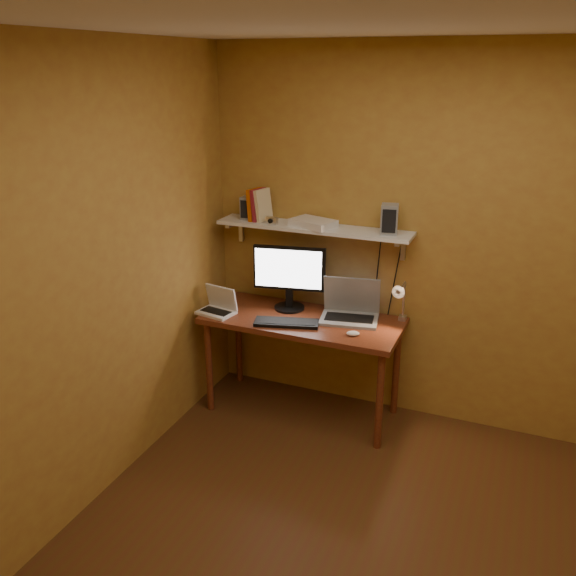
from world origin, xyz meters
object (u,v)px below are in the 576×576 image
at_px(keyboard, 287,323).
at_px(speaker_left, 248,208).
at_px(wall_shelf, 313,228).
at_px(desk_lamp, 401,298).
at_px(router, 313,223).
at_px(desk, 303,329).
at_px(monitor, 289,274).
at_px(speaker_right, 389,219).
at_px(shelf_camera, 272,221).
at_px(netbook, 219,306).
at_px(laptop, 350,308).
at_px(mouse, 353,333).

distance_m(keyboard, speaker_left, 0.89).
bearing_deg(wall_shelf, desk_lamp, -5.88).
bearing_deg(router, keyboard, -101.50).
bearing_deg(desk, monitor, 140.26).
distance_m(speaker_right, shelf_camera, 0.83).
bearing_deg(desk_lamp, desk, -169.19).
bearing_deg(netbook, monitor, 40.85).
bearing_deg(laptop, shelf_camera, 170.69).
bearing_deg(speaker_left, netbook, -106.34).
bearing_deg(laptop, speaker_left, 165.48).
bearing_deg(desk_lamp, keyboard, -159.51).
xyz_separation_m(netbook, speaker_left, (0.09, 0.33, 0.65)).
relative_size(monitor, keyboard, 1.17).
xyz_separation_m(mouse, speaker_right, (0.12, 0.34, 0.71)).
distance_m(laptop, mouse, 0.31).
xyz_separation_m(mouse, router, (-0.41, 0.33, 0.63)).
height_order(monitor, speaker_right, speaker_right).
height_order(netbook, desk_lamp, desk_lamp).
xyz_separation_m(laptop, router, (-0.31, 0.05, 0.57)).
xyz_separation_m(desk, speaker_left, (-0.51, 0.20, 0.79)).
bearing_deg(speaker_left, desk, -22.01).
height_order(desk_lamp, router, router).
bearing_deg(mouse, desk, 141.17).
bearing_deg(desk_lamp, speaker_right, 152.94).
height_order(netbook, speaker_right, speaker_right).
height_order(mouse, router, router).
bearing_deg(speaker_left, mouse, -21.42).
bearing_deg(laptop, router, 161.12).
height_order(desk, laptop, laptop).
xyz_separation_m(keyboard, router, (0.07, 0.32, 0.64)).
relative_size(keyboard, mouse, 5.10).
distance_m(netbook, shelf_camera, 0.72).
bearing_deg(laptop, speaker_right, 4.41).
relative_size(monitor, speaker_left, 3.14).
distance_m(desk, netbook, 0.63).
relative_size(desk_lamp, speaker_left, 2.27).
bearing_deg(monitor, mouse, -36.86).
relative_size(monitor, speaker_right, 2.61).
height_order(laptop, speaker_right, speaker_right).
xyz_separation_m(speaker_right, shelf_camera, (-0.83, -0.07, -0.07)).
bearing_deg(speaker_left, speaker_right, -1.26).
distance_m(laptop, shelf_camera, 0.83).
height_order(wall_shelf, speaker_left, speaker_left).
xyz_separation_m(wall_shelf, keyboard, (-0.06, -0.34, -0.60)).
distance_m(netbook, speaker_right, 1.36).
xyz_separation_m(desk, mouse, (0.42, -0.15, 0.10)).
distance_m(wall_shelf, router, 0.04).
distance_m(desk, monitor, 0.41).
distance_m(desk, router, 0.76).
height_order(keyboard, speaker_right, speaker_right).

